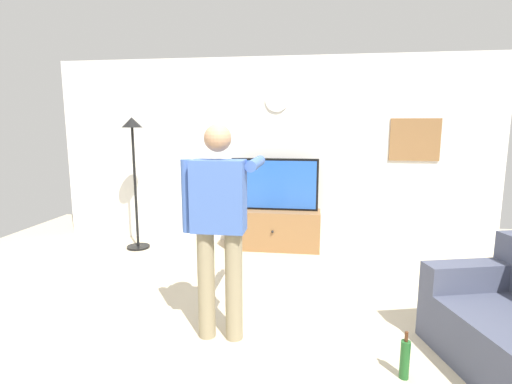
{
  "coord_description": "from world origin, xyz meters",
  "views": [
    {
      "loc": [
        0.58,
        -2.74,
        1.72
      ],
      "look_at": [
        0.03,
        1.2,
        1.05
      ],
      "focal_mm": 27.23,
      "sensor_mm": 36.0,
      "label": 1
    }
  ],
  "objects_px": {
    "framed_picture": "(415,140)",
    "beverage_bottle": "(405,359)",
    "person_standing_nearer_lamp": "(219,220)",
    "floor_lamp": "(134,156)",
    "television": "(275,184)",
    "wall_clock": "(277,100)",
    "tv_stand": "(274,229)"
  },
  "relations": [
    {
      "from": "tv_stand",
      "to": "person_standing_nearer_lamp",
      "type": "distance_m",
      "value": 2.53
    },
    {
      "from": "television",
      "to": "beverage_bottle",
      "type": "xyz_separation_m",
      "value": [
        1.17,
        -2.83,
        -0.78
      ]
    },
    {
      "from": "television",
      "to": "beverage_bottle",
      "type": "relative_size",
      "value": 3.54
    },
    {
      "from": "floor_lamp",
      "to": "person_standing_nearer_lamp",
      "type": "xyz_separation_m",
      "value": [
        1.72,
        -2.16,
        -0.33
      ]
    },
    {
      "from": "person_standing_nearer_lamp",
      "to": "floor_lamp",
      "type": "bearing_deg",
      "value": 128.51
    },
    {
      "from": "beverage_bottle",
      "to": "wall_clock",
      "type": "bearing_deg",
      "value": 110.8
    },
    {
      "from": "framed_picture",
      "to": "beverage_bottle",
      "type": "relative_size",
      "value": 1.94
    },
    {
      "from": "tv_stand",
      "to": "person_standing_nearer_lamp",
      "type": "relative_size",
      "value": 0.74
    },
    {
      "from": "floor_lamp",
      "to": "tv_stand",
      "type": "bearing_deg",
      "value": 7.48
    },
    {
      "from": "framed_picture",
      "to": "floor_lamp",
      "type": "relative_size",
      "value": 0.36
    },
    {
      "from": "person_standing_nearer_lamp",
      "to": "beverage_bottle",
      "type": "height_order",
      "value": "person_standing_nearer_lamp"
    },
    {
      "from": "tv_stand",
      "to": "television",
      "type": "bearing_deg",
      "value": 90.0
    },
    {
      "from": "tv_stand",
      "to": "television",
      "type": "height_order",
      "value": "television"
    },
    {
      "from": "framed_picture",
      "to": "beverage_bottle",
      "type": "height_order",
      "value": "framed_picture"
    },
    {
      "from": "tv_stand",
      "to": "beverage_bottle",
      "type": "height_order",
      "value": "tv_stand"
    },
    {
      "from": "tv_stand",
      "to": "wall_clock",
      "type": "xyz_separation_m",
      "value": [
        0.0,
        0.29,
        1.82
      ]
    },
    {
      "from": "wall_clock",
      "to": "framed_picture",
      "type": "height_order",
      "value": "wall_clock"
    },
    {
      "from": "framed_picture",
      "to": "person_standing_nearer_lamp",
      "type": "bearing_deg",
      "value": -128.01
    },
    {
      "from": "person_standing_nearer_lamp",
      "to": "beverage_bottle",
      "type": "distance_m",
      "value": 1.66
    },
    {
      "from": "wall_clock",
      "to": "person_standing_nearer_lamp",
      "type": "xyz_separation_m",
      "value": [
        -0.21,
        -2.71,
        -1.1
      ]
    },
    {
      "from": "framed_picture",
      "to": "beverage_bottle",
      "type": "distance_m",
      "value": 3.46
    },
    {
      "from": "tv_stand",
      "to": "wall_clock",
      "type": "relative_size",
      "value": 3.94
    },
    {
      "from": "beverage_bottle",
      "to": "framed_picture",
      "type": "bearing_deg",
      "value": 76.42
    },
    {
      "from": "wall_clock",
      "to": "floor_lamp",
      "type": "xyz_separation_m",
      "value": [
        -1.94,
        -0.54,
        -0.77
      ]
    },
    {
      "from": "floor_lamp",
      "to": "person_standing_nearer_lamp",
      "type": "relative_size",
      "value": 1.06
    },
    {
      "from": "floor_lamp",
      "to": "person_standing_nearer_lamp",
      "type": "height_order",
      "value": "floor_lamp"
    },
    {
      "from": "television",
      "to": "tv_stand",
      "type": "bearing_deg",
      "value": -90.0
    },
    {
      "from": "television",
      "to": "wall_clock",
      "type": "distance_m",
      "value": 1.2
    },
    {
      "from": "television",
      "to": "person_standing_nearer_lamp",
      "type": "xyz_separation_m",
      "value": [
        -0.21,
        -2.47,
        0.07
      ]
    },
    {
      "from": "framed_picture",
      "to": "wall_clock",
      "type": "bearing_deg",
      "value": -179.85
    },
    {
      "from": "television",
      "to": "beverage_bottle",
      "type": "bearing_deg",
      "value": -67.58
    },
    {
      "from": "floor_lamp",
      "to": "person_standing_nearer_lamp",
      "type": "distance_m",
      "value": 2.79
    }
  ]
}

